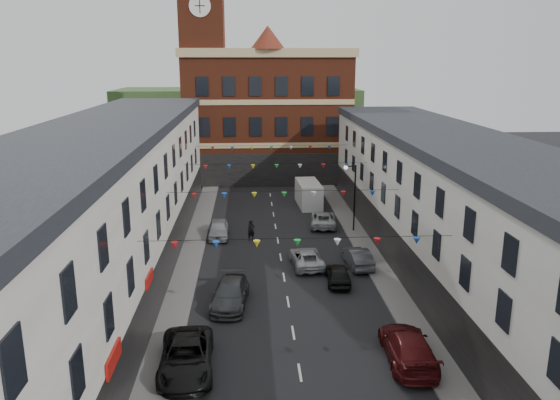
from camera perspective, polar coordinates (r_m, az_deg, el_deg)
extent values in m
plane|color=black|center=(34.81, 0.85, -10.59)|extent=(160.00, 160.00, 0.00)
cube|color=#605E5B|center=(36.81, -10.30, -9.27)|extent=(1.80, 64.00, 0.15)
cube|color=#605E5B|center=(37.67, 11.27, -8.75)|extent=(1.80, 64.00, 0.15)
cube|color=beige|center=(35.18, -18.81, -2.41)|extent=(8.00, 56.00, 10.00)
cube|color=black|center=(34.09, -19.53, 6.23)|extent=(8.40, 56.00, 0.70)
cube|color=black|center=(35.43, -11.98, -7.64)|extent=(0.12, 56.00, 3.20)
cube|color=silver|center=(36.84, 19.41, -2.53)|extent=(8.00, 56.00, 9.00)
cube|color=black|center=(35.80, 20.05, 4.92)|extent=(8.40, 56.00, 0.70)
cube|color=black|center=(36.43, 13.09, -7.08)|extent=(0.12, 56.00, 3.20)
cube|color=maroon|center=(69.87, -1.39, 8.50)|extent=(20.00, 12.00, 15.00)
cube|color=tan|center=(69.50, -1.43, 15.08)|extent=(20.60, 12.60, 1.00)
cone|color=maroon|center=(64.54, -1.29, 16.64)|extent=(4.00, 4.00, 2.60)
cube|color=maroon|center=(66.71, -7.92, 11.97)|extent=(5.00, 5.00, 24.00)
cylinder|color=white|center=(64.37, -8.38, 19.44)|extent=(2.40, 0.12, 2.40)
cube|color=#294B23|center=(93.97, -4.35, 8.46)|extent=(40.00, 14.00, 10.00)
cylinder|color=black|center=(47.82, 7.80, 0.11)|extent=(0.14, 0.14, 6.00)
cylinder|color=black|center=(47.12, 7.44, 3.52)|extent=(0.90, 0.10, 0.10)
sphere|color=beige|center=(47.05, 6.90, 3.40)|extent=(0.36, 0.36, 0.36)
imported|color=black|center=(27.89, -9.77, -15.84)|extent=(2.81, 5.63, 1.53)
imported|color=#36393C|center=(34.24, -5.23, -9.75)|extent=(2.56, 5.25, 1.47)
imported|color=#94979C|center=(46.88, -6.47, -3.03)|extent=(1.80, 4.29, 1.45)
imported|color=#501012|center=(28.97, 13.23, -14.73)|extent=(2.48, 5.58, 1.59)
imported|color=black|center=(37.46, 6.10, -7.72)|extent=(1.78, 3.93, 1.31)
imported|color=#46484D|center=(40.57, 8.07, -5.94)|extent=(1.87, 4.35, 1.39)
imported|color=#ADB0B2|center=(49.83, 4.54, -1.99)|extent=(2.78, 5.07, 1.35)
imported|color=#B5B9BD|center=(40.29, 2.79, -6.04)|extent=(2.45, 4.78, 1.29)
cube|color=silver|center=(56.64, 3.00, 0.64)|extent=(2.42, 5.69, 2.47)
imported|color=black|center=(45.69, -3.03, -3.20)|extent=(0.77, 0.65, 1.79)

